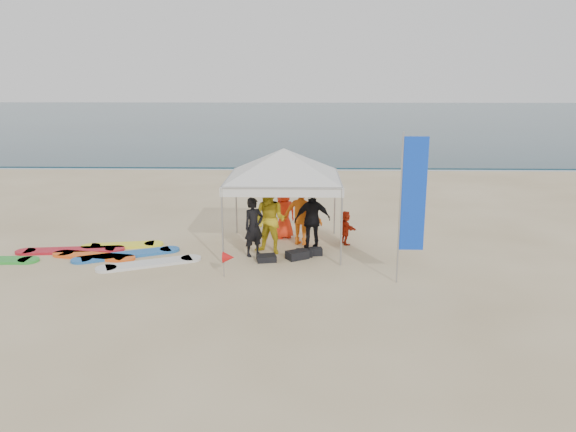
% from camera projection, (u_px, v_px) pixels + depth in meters
% --- Properties ---
extents(ground, '(120.00, 120.00, 0.00)m').
position_uv_depth(ground, '(255.00, 296.00, 12.49)').
color(ground, beige).
rests_on(ground, ground).
extents(ocean, '(160.00, 84.00, 0.08)m').
position_uv_depth(ocean, '(294.00, 117.00, 70.73)').
color(ocean, '#0C2633').
rests_on(ocean, ground).
extents(shoreline_foam, '(160.00, 1.20, 0.01)m').
position_uv_depth(shoreline_foam, '(283.00, 169.00, 30.16)').
color(shoreline_foam, silver).
rests_on(shoreline_foam, ground).
extents(person_black_a, '(0.70, 0.66, 1.61)m').
position_uv_depth(person_black_a, '(254.00, 227.00, 15.15)').
color(person_black_a, black).
rests_on(person_black_a, ground).
extents(person_yellow, '(1.14, 1.04, 1.90)m').
position_uv_depth(person_yellow, '(270.00, 220.00, 15.33)').
color(person_yellow, gold).
rests_on(person_yellow, ground).
extents(person_orange_a, '(1.39, 1.09, 1.89)m').
position_uv_depth(person_orange_a, '(302.00, 212.00, 16.20)').
color(person_orange_a, orange).
rests_on(person_orange_a, ground).
extents(person_black_b, '(1.09, 0.62, 1.74)m').
position_uv_depth(person_black_b, '(312.00, 220.00, 15.65)').
color(person_black_b, black).
rests_on(person_black_b, ground).
extents(person_orange_b, '(0.90, 0.78, 1.56)m').
position_uv_depth(person_orange_b, '(284.00, 213.00, 16.86)').
color(person_orange_b, '#FF3516').
rests_on(person_orange_b, ground).
extents(person_seated, '(0.57, 0.96, 0.99)m').
position_uv_depth(person_seated, '(345.00, 228.00, 16.29)').
color(person_seated, red).
rests_on(person_seated, ground).
extents(canopy_tent, '(4.31, 4.31, 3.25)m').
position_uv_depth(canopy_tent, '(284.00, 149.00, 15.39)').
color(canopy_tent, '#A5A5A8').
rests_on(canopy_tent, ground).
extents(feather_flag, '(0.60, 0.04, 3.55)m').
position_uv_depth(feather_flag, '(412.00, 196.00, 12.82)').
color(feather_flag, '#A5A5A8').
rests_on(feather_flag, ground).
extents(marker_pennant, '(0.28, 0.28, 0.64)m').
position_uv_depth(marker_pennant, '(228.00, 257.00, 13.57)').
color(marker_pennant, '#A5A5A8').
rests_on(marker_pennant, ground).
extents(gear_pile, '(1.79, 0.96, 0.22)m').
position_uv_depth(gear_pile, '(293.00, 255.00, 15.08)').
color(gear_pile, black).
rests_on(gear_pile, ground).
extents(surfboard_spread, '(6.08, 2.71, 0.07)m').
position_uv_depth(surfboard_spread, '(96.00, 255.00, 15.27)').
color(surfboard_spread, silver).
rests_on(surfboard_spread, ground).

